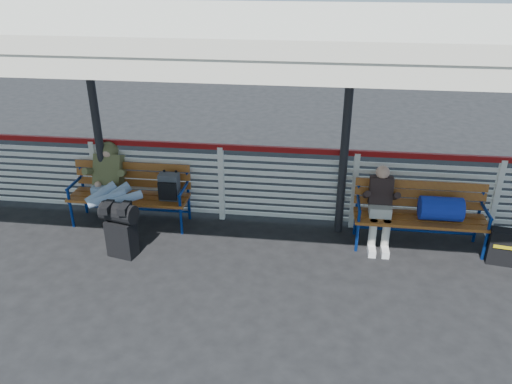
# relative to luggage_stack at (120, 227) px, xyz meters

# --- Properties ---
(ground) EXTENTS (60.00, 60.00, 0.00)m
(ground) POSITION_rel_luggage_stack_xyz_m (1.16, -0.69, -0.43)
(ground) COLOR black
(ground) RESTS_ON ground
(fence) EXTENTS (12.08, 0.08, 1.24)m
(fence) POSITION_rel_luggage_stack_xyz_m (1.16, 1.21, 0.23)
(fence) COLOR silver
(fence) RESTS_ON ground
(canopy) EXTENTS (12.60, 3.60, 3.16)m
(canopy) POSITION_rel_luggage_stack_xyz_m (1.16, 0.18, 2.61)
(canopy) COLOR silver
(canopy) RESTS_ON ground
(luggage_stack) EXTENTS (0.53, 0.37, 0.79)m
(luggage_stack) POSITION_rel_luggage_stack_xyz_m (0.00, 0.00, 0.00)
(luggage_stack) COLOR black
(luggage_stack) RESTS_ON ground
(bench_left) EXTENTS (1.80, 0.56, 0.92)m
(bench_left) POSITION_rel_luggage_stack_xyz_m (-0.05, 0.94, 0.15)
(bench_left) COLOR #9D651E
(bench_left) RESTS_ON ground
(bench_right) EXTENTS (1.80, 0.56, 0.92)m
(bench_right) POSITION_rel_luggage_stack_xyz_m (4.17, 0.77, 0.16)
(bench_right) COLOR #9D651E
(bench_right) RESTS_ON ground
(traveler_man) EXTENTS (0.94, 1.50, 0.77)m
(traveler_man) POSITION_rel_luggage_stack_xyz_m (-0.35, 0.61, 0.27)
(traveler_man) COLOR #99AACE
(traveler_man) RESTS_ON ground
(companion_person) EXTENTS (0.32, 0.66, 1.15)m
(companion_person) POSITION_rel_luggage_stack_xyz_m (3.50, 0.76, 0.16)
(companion_person) COLOR beige
(companion_person) RESTS_ON ground
(suitcase_side) EXTENTS (0.38, 0.27, 0.50)m
(suitcase_side) POSITION_rel_luggage_stack_xyz_m (5.10, 0.46, -0.18)
(suitcase_side) COLOR black
(suitcase_side) RESTS_ON ground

